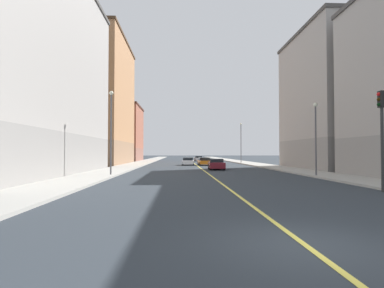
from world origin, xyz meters
name	(u,v)px	position (x,y,z in m)	size (l,w,h in m)	color
ground_plane	(304,245)	(0.00, 0.00, 0.00)	(400.00, 400.00, 0.00)	#2A3137
sidewalk_left	(251,163)	(10.41, 49.00, 0.07)	(3.97, 168.00, 0.15)	#9E9B93
sidewalk_right	(138,164)	(-10.41, 49.00, 0.07)	(3.97, 168.00, 0.15)	#9E9B93
lane_center_stripe	(195,164)	(0.00, 49.00, 0.01)	(0.16, 154.00, 0.01)	#E5D14C
building_left_mid	(338,100)	(17.62, 31.45, 8.84)	(10.76, 15.51, 17.66)	gray
building_right_corner	(17,68)	(-17.62, 21.23, 9.84)	(10.76, 26.10, 19.67)	gray
building_right_midblock	(97,102)	(-17.62, 47.94, 11.13)	(10.76, 20.28, 22.23)	#8F6B4F
building_right_distant	(118,133)	(-17.62, 67.54, 6.69)	(10.76, 14.55, 13.37)	brown
traffic_light_left_near	(382,126)	(8.01, 8.97, 3.56)	(0.40, 0.32, 5.45)	#2D2D2D
street_lamp_left_near	(316,130)	(9.02, 19.16, 4.05)	(0.36, 0.36, 6.33)	#4C4C51
street_lamp_right_near	(111,124)	(-9.02, 20.73, 4.68)	(0.36, 0.36, 7.52)	#4C4C51
street_lamp_left_far	(241,139)	(9.02, 51.44, 4.74)	(0.36, 0.36, 7.63)	#4C4C51
car_orange	(204,161)	(1.27, 43.49, 0.63)	(2.05, 4.62, 1.28)	orange
car_white	(188,161)	(-1.41, 44.00, 0.63)	(2.03, 4.48, 1.28)	white
car_maroon	(216,164)	(1.70, 30.73, 0.65)	(2.06, 4.66, 1.33)	maroon
car_silver	(198,159)	(1.81, 67.36, 0.62)	(1.96, 4.19, 1.25)	silver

